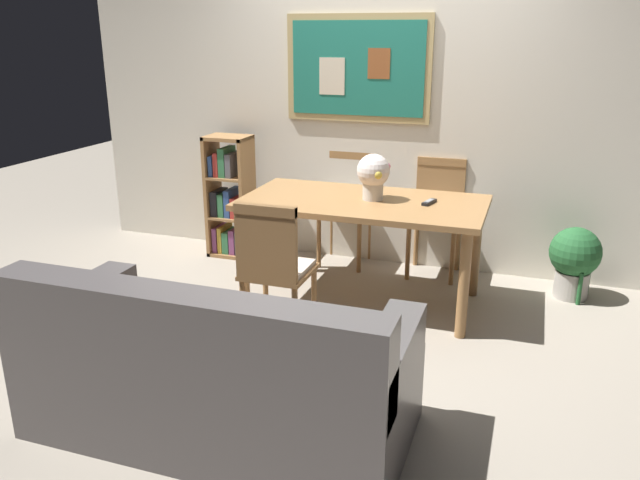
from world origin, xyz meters
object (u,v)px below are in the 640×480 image
Objects in this scene: dining_table at (363,213)px; dining_chair_near_left at (273,261)px; dining_chair_far_left at (348,198)px; tv_remote at (429,202)px; leather_couch at (214,376)px; potted_ivy at (575,259)px; flower_vase at (373,174)px; dining_chair_far_right at (438,207)px; bookshelf at (230,201)px.

dining_table is 1.83× the size of dining_chair_near_left.
tv_remote is (0.78, -0.73, 0.22)m from dining_chair_far_left.
leather_couch reaches higher than dining_table.
potted_ivy is (1.43, 0.55, -0.36)m from dining_table.
dining_table is at bearing -158.96° from potted_ivy.
dining_table is 1.82m from leather_couch.
dining_chair_far_right is at bearing 64.24° from flower_vase.
dining_chair_far_right is 0.88× the size of bookshelf.
dining_chair_near_left is at bearing 96.30° from leather_couch.
dining_chair_far_right is at bearing 93.48° from tv_remote.
dining_chair_far_left is (-0.34, 0.77, -0.12)m from dining_table.
dining_table is 0.28m from flower_vase.
dining_chair_far_left reaches higher than dining_table.
dining_table is 10.26× the size of tv_remote.
dining_chair_near_left is 2.88× the size of flower_vase.
dining_chair_near_left is at bearing -112.84° from dining_table.
dining_chair_far_left is at bearing 178.09° from dining_chair_far_right.
flower_vase is (0.06, 0.03, 0.27)m from dining_table.
tv_remote is at bearing -152.97° from potted_ivy.
flower_vase is (-1.37, -0.52, 0.63)m from potted_ivy.
leather_couch is at bearing -87.59° from dining_chair_far_left.
tv_remote is (0.78, 0.85, 0.22)m from dining_chair_near_left.
dining_table is 0.92× the size of leather_couch.
tv_remote is at bearing -42.88° from dining_chair_far_left.
dining_chair_far_right is (0.74, -0.02, 0.00)m from dining_chair_far_left.
leather_couch is (0.11, -0.97, -0.23)m from dining_chair_near_left.
bookshelf is at bearing 163.19° from tv_remote.
dining_chair_near_left is 1.54× the size of potted_ivy.
dining_chair_far_right is 5.62× the size of tv_remote.
potted_ivy is 1.20m from tv_remote.
dining_chair_far_right is 0.51× the size of leather_couch.
dining_chair_near_left is 1.57m from dining_chair_far_left.
dining_chair_near_left is 2.24m from potted_ivy.
dining_chair_near_left is at bearing -54.25° from bookshelf.
flower_vase reaches higher than dining_table.
dining_chair_near_left is at bearing -132.75° from tv_remote.
flower_vase is (0.39, -0.74, 0.39)m from dining_chair_far_left.
dining_chair_far_right is 0.88m from flower_vase.
dining_chair_far_right reaches higher than leather_couch.
dining_table is at bearing -149.24° from flower_vase.
dining_chair_far_left is 2.56m from leather_couch.
dining_chair_near_left is 1.00× the size of dining_chair_far_right.
dining_chair_far_left reaches higher than potted_ivy.
flower_vase is at bearing 30.76° from dining_table.
tv_remote is at bearing 69.61° from leather_couch.
flower_vase is (1.39, -0.55, 0.45)m from bookshelf.
leather_couch is (-0.63, -2.52, -0.23)m from dining_chair_far_right.
flower_vase is at bearing -159.41° from potted_ivy.
dining_chair_far_right is at bearing 64.46° from dining_chair_near_left.
dining_table is at bearing 82.61° from leather_couch.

